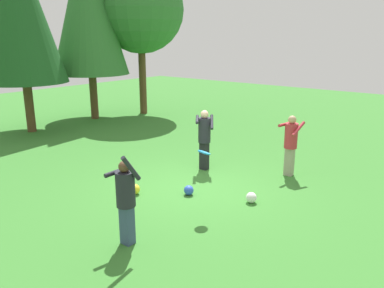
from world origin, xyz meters
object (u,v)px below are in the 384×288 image
tree_right (88,5)px  person_thrower (126,195)px  ball_yellow (135,189)px  person_bystander (204,135)px  ball_white (251,198)px  frisbee (204,153)px  ball_blue (189,190)px  person_catcher (291,141)px  tree_far_right (140,9)px  tree_center (18,6)px

tree_right → person_thrower: bearing=-124.9°
tree_right → ball_yellow: bearing=-122.1°
person_bystander → ball_white: bearing=25.3°
frisbee → ball_yellow: frisbee is taller
ball_blue → frisbee: bearing=-121.2°
ball_blue → ball_yellow: bearing=127.0°
person_bystander → ball_yellow: size_ratio=6.63×
person_catcher → frisbee: size_ratio=4.60×
person_bystander → frisbee: size_ratio=4.74×
person_thrower → ball_white: (2.94, -0.84, -0.81)m
tree_far_right → person_bystander: bearing=-123.2°
tree_right → tree_center: tree_right is taller
person_catcher → ball_yellow: 4.26m
tree_center → ball_blue: bearing=-96.8°
person_catcher → ball_yellow: (-3.51, 2.27, -0.84)m
tree_far_right → ball_yellow: bearing=-135.6°
person_bystander → person_catcher: bearing=79.7°
person_catcher → tree_right: size_ratio=0.21×
ball_white → ball_blue: bearing=111.1°
person_catcher → person_bystander: bearing=-55.9°
person_thrower → ball_blue: (2.41, 0.54, -0.81)m
ball_blue → tree_right: bearing=64.8°
person_bystander → ball_yellow: (-2.47, 0.20, -0.87)m
person_thrower → ball_yellow: bearing=51.9°
person_catcher → ball_yellow: size_ratio=6.43×
tree_far_right → person_thrower: bearing=-135.7°
person_catcher → person_bystander: person_bystander is taller
person_bystander → tree_center: size_ratio=0.22×
person_thrower → person_catcher: (5.14, -0.70, 0.04)m
tree_far_right → ball_white: bearing=-122.0°
tree_right → tree_center: bearing=-178.0°
ball_white → tree_center: 11.19m
person_thrower → ball_blue: 2.60m
frisbee → tree_far_right: size_ratio=0.05×
person_thrower → tree_far_right: size_ratio=0.25×
person_thrower → tree_right: size_ratio=0.22×
frisbee → tree_far_right: 11.81m
ball_blue → ball_yellow: size_ratio=0.91×
frisbee → tree_right: tree_right is taller
person_catcher → person_bystander: size_ratio=0.97×
tree_center → frisbee: bearing=-99.1°
tree_far_right → person_catcher: bearing=-111.7°
person_catcher → tree_far_right: (3.71, 9.33, 3.83)m
ball_white → tree_center: (0.52, 10.21, 4.56)m
frisbee → ball_yellow: 2.21m
ball_blue → tree_center: bearing=83.2°
ball_yellow → person_thrower: bearing=-136.2°
person_catcher → frisbee: 3.28m
person_bystander → tree_center: (-0.65, 8.00, 3.68)m
tree_right → tree_center: size_ratio=1.04×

